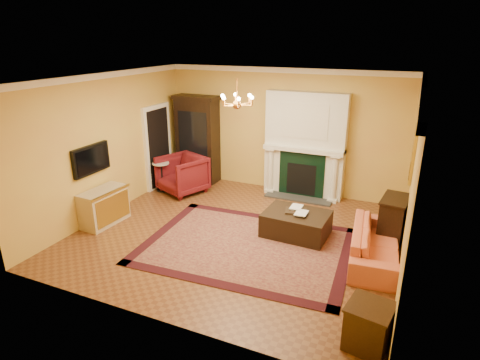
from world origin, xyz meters
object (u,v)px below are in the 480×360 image
Objects in this scene: commode at (104,207)px; console_table at (393,220)px; china_cabinet at (198,141)px; end_table at (368,327)px; coral_sofa at (376,238)px; pedestal_table at (161,175)px; wingback_armchair at (182,173)px; leather_ottoman at (296,224)px.

commode is 5.74m from console_table.
china_cabinet reaches higher than end_table.
china_cabinet reaches higher than coral_sofa.
commode is (-0.03, -2.04, -0.06)m from pedestal_table.
wingback_armchair is at bearing 179.85° from console_table.
wingback_armchair reaches higher than coral_sofa.
china_cabinet is 2.17× the size of commode.
china_cabinet is 3.98m from leather_ottoman.
pedestal_table is 1.29× the size of end_table.
console_table is (5.03, -1.51, -0.67)m from china_cabinet.
end_table is (0.15, -2.25, -0.11)m from coral_sofa.
wingback_armchair is 0.55m from pedestal_table.
china_cabinet is 2.12× the size of wingback_armchair.
console_table is (5.48, -0.42, -0.01)m from pedestal_table.
console_table is at bearing -4.37° from pedestal_table.
china_cabinet is 5.41m from coral_sofa.
china_cabinet is 1.12m from wingback_armchair.
console_table reaches higher than end_table.
leather_ottoman is (-1.51, 0.31, -0.15)m from coral_sofa.
pedestal_table is at bearing -178.20° from console_table.
end_table is at bearing 178.77° from coral_sofa.
coral_sofa is at bearing -97.90° from console_table.
commode is (-0.48, -3.13, -0.71)m from china_cabinet.
leather_ottoman is at bearing 73.34° from coral_sofa.
leather_ottoman is at bearing -30.01° from china_cabinet.
console_table reaches higher than commode.
china_cabinet is at bearing 117.58° from wingback_armchair.
commode is at bearing -90.84° from pedestal_table.
commode is at bearing 93.24° from coral_sofa.
pedestal_table is (-0.53, -0.13, -0.08)m from wingback_armchair.
coral_sofa is (5.27, -1.26, -0.04)m from pedestal_table.
pedestal_table is (-0.45, -1.09, -0.65)m from china_cabinet.
console_table is at bearing 19.83° from commode.
wingback_armchair is 6.10m from end_table.
console_table is at bearing 16.58° from wingback_armchair.
coral_sofa is at bearing 6.53° from wingback_armchair.
pedestal_table is 2.04m from commode.
commode reaches higher than end_table.
leather_ottoman is at bearing -14.24° from pedestal_table.
china_cabinet is 2.61× the size of console_table.
end_table is (5.45, -1.47, -0.08)m from commode.
leather_ottoman is at bearing 19.42° from commode.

